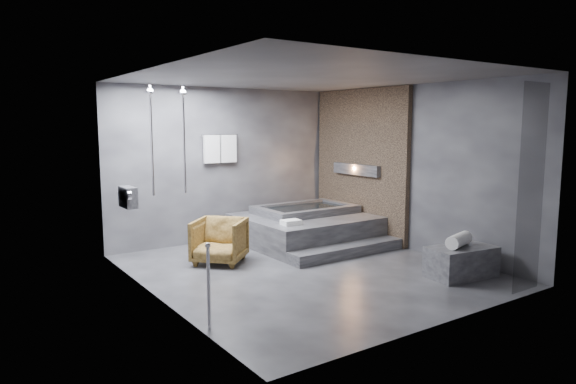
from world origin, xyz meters
TOP-DOWN VIEW (x-y plane):
  - room at (0.40, 0.24)m, footprint 5.00×5.04m
  - tub_deck at (1.05, 1.45)m, footprint 2.20×2.00m
  - tub_step at (1.05, 0.27)m, footprint 2.20×0.36m
  - concrete_bench at (1.61, -1.52)m, footprint 1.02×0.65m
  - driftwood_chair at (-0.87, 1.08)m, footprint 1.07×1.07m
  - rolled_towel at (1.57, -1.49)m, footprint 0.56×0.33m
  - deck_towel at (0.34, 0.88)m, footprint 0.32×0.24m

SIDE VIEW (x-z plane):
  - tub_step at x=1.05m, z-range 0.00..0.18m
  - concrete_bench at x=1.61m, z-range 0.00..0.43m
  - tub_deck at x=1.05m, z-range 0.00..0.50m
  - driftwood_chair at x=-0.87m, z-range 0.00..0.70m
  - rolled_towel at x=1.57m, z-range 0.43..0.62m
  - deck_towel at x=0.34m, z-range 0.50..0.58m
  - room at x=0.40m, z-range 0.32..3.14m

